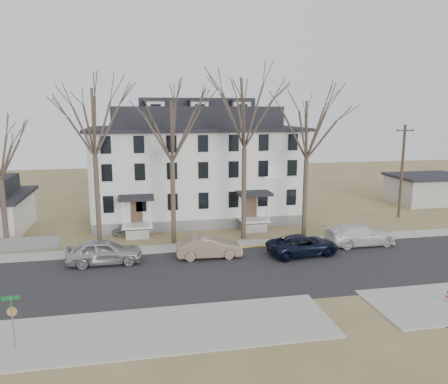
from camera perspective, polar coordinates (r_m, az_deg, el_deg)
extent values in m
plane|color=olive|center=(28.83, 5.26, -11.66)|extent=(120.00, 120.00, 0.00)
cube|color=#27272A|center=(30.61, 4.20, -10.28)|extent=(120.00, 10.00, 0.04)
cube|color=#A09F97|center=(36.11, 1.68, -6.95)|extent=(120.00, 2.00, 0.08)
cube|color=#A09F97|center=(23.29, -11.17, -17.55)|extent=(20.00, 5.00, 0.08)
cube|color=gold|center=(36.68, 9.69, -6.82)|extent=(14.00, 0.25, 0.06)
cube|color=slate|center=(45.14, -3.60, -2.70)|extent=(20.00, 10.00, 1.00)
cube|color=silver|center=(44.32, -3.67, 2.97)|extent=(20.00, 10.00, 8.00)
cube|color=black|center=(43.95, -3.73, 8.27)|extent=(20.80, 10.80, 0.30)
cube|color=black|center=(43.92, -3.75, 9.77)|extent=(16.00, 7.00, 2.00)
cube|color=black|center=(43.92, -3.77, 11.60)|extent=(11.00, 4.50, 0.80)
cube|color=white|center=(38.89, -11.26, -4.33)|extent=(2.60, 2.00, 0.16)
cube|color=white|center=(40.19, 3.91, -3.65)|extent=(2.60, 2.00, 0.16)
cube|color=white|center=(40.75, 6.38, 2.53)|extent=(1.60, 0.08, 1.20)
cube|color=#A09F97|center=(57.41, 25.01, 0.22)|extent=(8.00, 6.00, 3.00)
cube|color=black|center=(57.15, 25.14, 1.89)|extent=(8.50, 6.50, 0.30)
cylinder|color=#473B31|center=(36.26, -16.16, -1.35)|extent=(0.40, 0.40, 7.28)
cylinder|color=#473B31|center=(36.25, -6.65, -1.42)|extent=(0.40, 0.40, 6.76)
cylinder|color=#473B31|center=(37.07, 2.61, -0.27)|extent=(0.40, 0.40, 7.80)
cylinder|color=#473B31|center=(38.82, 10.52, -0.72)|extent=(0.40, 0.40, 6.76)
cylinder|color=#473B31|center=(37.72, -26.75, -2.84)|extent=(0.40, 0.40, 5.72)
cylinder|color=#3D3023|center=(47.81, 22.21, 2.46)|extent=(0.28, 0.28, 9.50)
cube|color=#3D3023|center=(47.45, 22.57, 7.42)|extent=(2.00, 0.12, 0.12)
imported|color=#A7A7A7|center=(32.72, -15.37, -7.56)|extent=(5.35, 2.21, 1.81)
imported|color=#856F5B|center=(32.90, -1.97, -7.26)|extent=(4.93, 1.85, 1.61)
imported|color=black|center=(34.02, 10.29, -6.89)|extent=(5.76, 3.18, 1.53)
imported|color=silver|center=(37.55, 17.34, -5.40)|extent=(5.90, 2.53, 1.69)
imported|color=black|center=(39.00, -13.24, -5.14)|extent=(1.95, 1.55, 0.99)
cylinder|color=#B7B7BA|center=(28.96, 27.22, -12.69)|extent=(0.30, 0.30, 0.06)
cylinder|color=gray|center=(22.93, -25.83, -15.25)|extent=(0.07, 0.07, 2.64)
cube|color=#0C5926|center=(22.43, -26.10, -12.33)|extent=(0.76, 0.03, 0.18)
cube|color=#0C5926|center=(22.51, -26.05, -12.82)|extent=(0.03, 0.76, 0.18)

